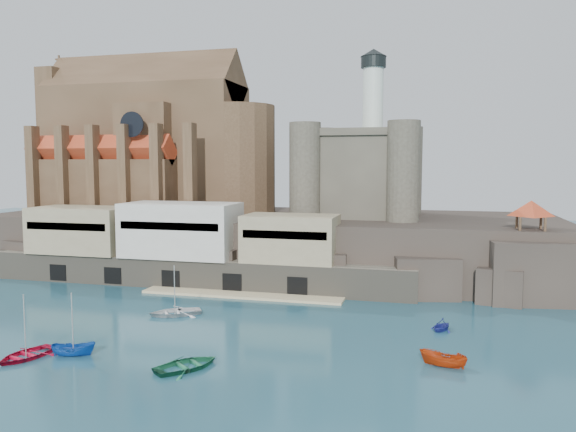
% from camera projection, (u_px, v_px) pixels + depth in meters
% --- Properties ---
extents(ground, '(300.00, 300.00, 0.00)m').
position_uv_depth(ground, '(174.00, 330.00, 64.87)').
color(ground, '#1A4556').
rests_on(ground, ground).
extents(promontory, '(100.00, 36.00, 10.00)m').
position_uv_depth(promontory, '(269.00, 242.00, 102.39)').
color(promontory, black).
rests_on(promontory, ground).
extents(quay, '(70.00, 12.00, 13.05)m').
position_uv_depth(quay, '(179.00, 247.00, 89.09)').
color(quay, '#6D6757').
rests_on(quay, ground).
extents(church, '(47.00, 25.93, 30.51)m').
position_uv_depth(church, '(154.00, 149.00, 109.20)').
color(church, '#4A3522').
rests_on(church, promontory).
extents(castle_keep, '(21.20, 21.20, 29.30)m').
position_uv_depth(castle_keep, '(360.00, 169.00, 98.72)').
color(castle_keep, '#464337').
rests_on(castle_keep, promontory).
extents(rock_outcrop, '(14.50, 10.50, 8.70)m').
position_uv_depth(rock_outcrop, '(529.00, 272.00, 78.85)').
color(rock_outcrop, black).
rests_on(rock_outcrop, ground).
extents(pavilion, '(6.40, 6.40, 5.40)m').
position_uv_depth(pavilion, '(531.00, 210.00, 78.20)').
color(pavilion, '#4A3522').
rests_on(pavilion, rock_outcrop).
extents(boat_0, '(4.51, 2.29, 6.07)m').
position_uv_depth(boat_0, '(26.00, 358.00, 55.64)').
color(boat_0, '#B50B2A').
rests_on(boat_0, ground).
extents(boat_2, '(2.13, 2.10, 4.42)m').
position_uv_depth(boat_2, '(74.00, 355.00, 56.32)').
color(boat_2, '#11429A').
rests_on(boat_2, ground).
extents(boat_3, '(4.41, 3.80, 6.36)m').
position_uv_depth(boat_3, '(187.00, 368.00, 52.73)').
color(boat_3, '#1F6A48').
rests_on(boat_3, ground).
extents(boat_5, '(2.06, 2.03, 4.51)m').
position_uv_depth(boat_5, '(443.00, 366.00, 53.33)').
color(boat_5, '#B2340B').
rests_on(boat_5, ground).
extents(boat_6, '(3.71, 4.65, 6.55)m').
position_uv_depth(boat_6, '(175.00, 315.00, 71.47)').
color(boat_6, silver).
rests_on(boat_6, ground).
extents(boat_7, '(3.42, 2.99, 3.38)m').
position_uv_depth(boat_7, '(441.00, 330.00, 64.80)').
color(boat_7, navy).
rests_on(boat_7, ground).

